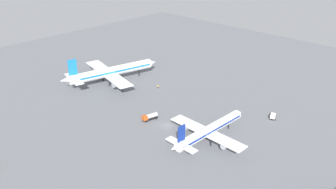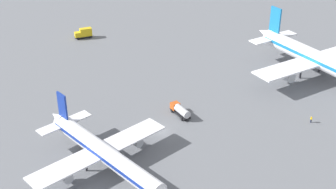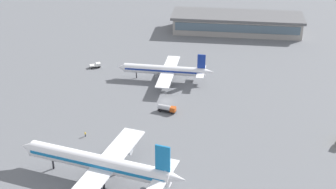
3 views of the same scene
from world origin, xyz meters
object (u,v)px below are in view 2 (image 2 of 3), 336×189
at_px(fuel_truck, 180,110).
at_px(ground_crew_worker, 311,119).
at_px(airplane_taxiing, 103,152).
at_px(airplane_at_gate, 320,60).
at_px(catering_truck, 84,33).

bearing_deg(fuel_truck, ground_crew_worker, -127.33).
distance_m(airplane_taxiing, fuel_truck, 26.22).
relative_size(airplane_taxiing, ground_crew_worker, 22.87).
bearing_deg(airplane_at_gate, fuel_truck, -94.64).
bearing_deg(ground_crew_worker, fuel_truck, -6.32).
xyz_separation_m(fuel_truck, ground_crew_worker, (23.61, 19.19, -0.54)).
bearing_deg(ground_crew_worker, airplane_at_gate, -109.22).
relative_size(airplane_at_gate, catering_truck, 8.37).
distance_m(airplane_at_gate, ground_crew_worker, 24.34).
xyz_separation_m(catering_truck, fuel_truck, (56.65, -13.23, -0.31)).
bearing_deg(airplane_taxiing, catering_truck, 149.10).
bearing_deg(fuel_truck, catering_truck, 0.41).
height_order(airplane_at_gate, ground_crew_worker, airplane_at_gate).
bearing_deg(airplane_taxiing, fuel_truck, 100.50).
bearing_deg(fuel_truck, airplane_at_gate, -94.26).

